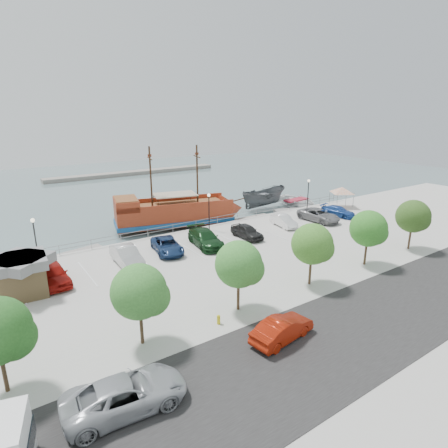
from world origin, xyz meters
TOP-DOWN VIEW (x-y plane):
  - ground at (0.00, 0.00)m, footprint 160.00×160.00m
  - street at (0.00, -16.00)m, footprint 100.00×8.00m
  - sidewalk at (0.00, -10.00)m, footprint 100.00×4.00m
  - seawall_railing at (0.00, 7.80)m, footprint 50.00×0.06m
  - far_shore at (10.00, 55.00)m, footprint 40.00×3.00m
  - pirate_ship at (-0.14, 12.42)m, footprint 17.20×8.33m
  - patrol_boat at (13.97, 13.41)m, footprint 7.80×3.16m
  - speedboat at (18.96, 11.53)m, footprint 5.28×7.21m
  - dock_west at (-14.84, 9.20)m, footprint 7.22×3.33m
  - dock_mid at (7.83, 9.20)m, footprint 7.22×2.11m
  - dock_east at (16.97, 9.20)m, footprint 7.04×4.65m
  - shed at (-19.92, 0.84)m, footprint 3.86×3.86m
  - canopy_tent at (21.36, 5.05)m, footprint 4.74×4.74m
  - street_van at (-17.55, -14.32)m, footprint 5.85×3.08m
  - street_sedan at (-7.93, -14.33)m, footprint 4.52×2.12m
  - fire_hydrant at (-10.15, -10.80)m, footprint 0.24×0.24m
  - lamp_post_left at (-18.00, 6.50)m, footprint 0.36×0.36m
  - lamp_post_mid at (0.00, 6.50)m, footprint 0.36×0.36m
  - lamp_post_right at (16.00, 6.50)m, footprint 0.36×0.36m
  - tree_a at (-21.85, -10.07)m, footprint 3.30×3.20m
  - tree_b at (-14.85, -10.07)m, footprint 3.30×3.20m
  - tree_c at (-7.85, -10.07)m, footprint 3.30×3.20m
  - tree_d at (-0.85, -10.07)m, footprint 3.30×3.20m
  - tree_e at (6.15, -10.07)m, footprint 3.30×3.20m
  - tree_f at (13.15, -10.07)m, footprint 3.30×3.20m
  - parked_car_a at (-17.68, 1.54)m, footprint 2.19×4.97m
  - parked_car_b at (-11.47, 2.03)m, footprint 1.88×5.05m
  - parked_car_c at (-7.18, 2.72)m, footprint 3.19×5.36m
  - parked_car_d at (-3.16, 2.19)m, footprint 3.10×5.89m
  - parked_car_e at (1.85, 1.79)m, footprint 1.78×4.35m
  - parked_car_f at (8.03, 2.68)m, footprint 2.14×4.33m
  - parked_car_g at (13.17, 1.89)m, footprint 2.77×5.62m
  - parked_car_h at (16.99, 2.02)m, footprint 2.69×4.84m

SIDE VIEW (x-z plane):
  - ground at x=0.00m, z-range -1.00..-1.00m
  - dock_east at x=16.97m, z-range -1.00..-0.61m
  - dock_west at x=-14.84m, z-range -1.00..-0.60m
  - dock_mid at x=7.83m, z-range -1.00..-0.59m
  - far_shore at x=10.00m, z-range -1.00..-0.20m
  - speedboat at x=18.96m, z-range -1.00..0.45m
  - street at x=0.00m, z-range -0.01..0.03m
  - sidewalk at x=0.00m, z-range -0.01..0.04m
  - fire_hydrant at x=-10.15m, z-range 0.03..0.72m
  - patrol_boat at x=13.97m, z-range -1.00..1.98m
  - seawall_railing at x=0.00m, z-range 0.03..1.03m
  - parked_car_h at x=16.99m, z-range 0.00..1.33m
  - parked_car_f at x=8.03m, z-range 0.00..1.36m
  - parked_car_c at x=-7.18m, z-range 0.00..1.40m
  - street_sedan at x=-7.93m, z-range 0.00..1.43m
  - parked_car_e at x=1.85m, z-range 0.00..1.48m
  - parked_car_g at x=13.17m, z-range 0.00..1.53m
  - pirate_ship at x=-0.14m, z-range -4.54..6.11m
  - street_van at x=-17.55m, z-range 0.00..1.57m
  - parked_car_d at x=-3.16m, z-range 0.00..1.63m
  - parked_car_b at x=-11.47m, z-range 0.00..1.65m
  - parked_car_a at x=-17.68m, z-range 0.00..1.66m
  - shed at x=-19.92m, z-range 0.10..3.08m
  - canopy_tent at x=21.36m, z-range 1.23..4.54m
  - lamp_post_left at x=-18.00m, z-range 0.80..5.08m
  - lamp_post_mid at x=0.00m, z-range 0.80..5.08m
  - lamp_post_right at x=16.00m, z-range 0.80..5.08m
  - tree_a at x=-21.85m, z-range 0.80..5.80m
  - tree_b at x=-14.85m, z-range 0.80..5.80m
  - tree_c at x=-7.85m, z-range 0.80..5.80m
  - tree_d at x=-0.85m, z-range 0.80..5.80m
  - tree_e at x=6.15m, z-range 0.80..5.80m
  - tree_f at x=13.15m, z-range 0.80..5.80m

